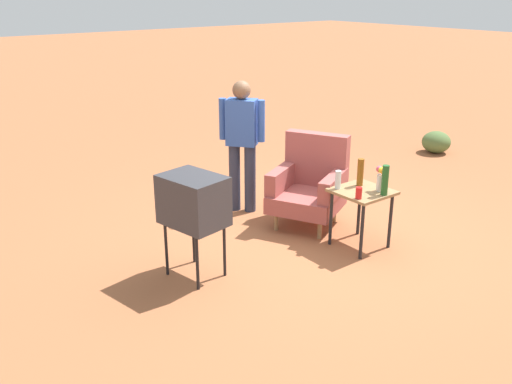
% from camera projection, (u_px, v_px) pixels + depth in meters
% --- Properties ---
extents(ground_plane, '(60.00, 60.00, 0.00)m').
position_uv_depth(ground_plane, '(320.00, 234.00, 6.46)').
color(ground_plane, '#A05B38').
extents(armchair, '(1.03, 1.04, 1.06)m').
position_uv_depth(armchair, '(310.00, 184.00, 6.61)').
color(armchair, '#937047').
rests_on(armchair, ground).
extents(side_table, '(0.56, 0.56, 0.65)m').
position_uv_depth(side_table, '(362.00, 199.00, 5.99)').
color(side_table, black).
rests_on(side_table, ground).
extents(tv_on_stand, '(0.67, 0.55, 1.03)m').
position_uv_depth(tv_on_stand, '(194.00, 201.00, 5.29)').
color(tv_on_stand, black).
rests_on(tv_on_stand, ground).
extents(person_standing, '(0.47, 0.40, 1.64)m').
position_uv_depth(person_standing, '(242.00, 138.00, 6.84)').
color(person_standing, '#2D3347').
rests_on(person_standing, ground).
extents(bottle_tall_amber, '(0.07, 0.07, 0.30)m').
position_uv_depth(bottle_tall_amber, '(360.00, 172.00, 6.05)').
color(bottle_tall_amber, brown).
rests_on(bottle_tall_amber, side_table).
extents(soda_can_red, '(0.07, 0.07, 0.12)m').
position_uv_depth(soda_can_red, '(359.00, 193.00, 5.70)').
color(soda_can_red, red).
rests_on(soda_can_red, side_table).
extents(bottle_wine_green, '(0.07, 0.07, 0.32)m').
position_uv_depth(bottle_wine_green, '(385.00, 180.00, 5.77)').
color(bottle_wine_green, '#1E5623').
rests_on(bottle_wine_green, side_table).
extents(bottle_short_clear, '(0.06, 0.06, 0.20)m').
position_uv_depth(bottle_short_clear, '(338.00, 180.00, 5.97)').
color(bottle_short_clear, silver).
rests_on(bottle_short_clear, side_table).
extents(flower_vase, '(0.15, 0.10, 0.27)m').
position_uv_depth(flower_vase, '(381.00, 178.00, 5.88)').
color(flower_vase, silver).
rests_on(flower_vase, side_table).
extents(shrub_mid, '(0.48, 0.48, 0.37)m').
position_uv_depth(shrub_mid, '(436.00, 142.00, 9.56)').
color(shrub_mid, '#516B38').
rests_on(shrub_mid, ground).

